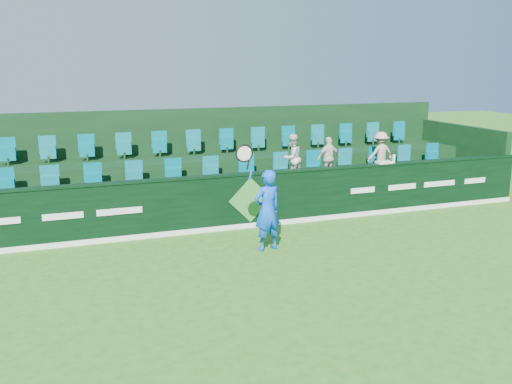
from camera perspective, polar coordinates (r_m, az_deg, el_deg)
name	(u,v)px	position (r m, az deg, el deg)	size (l,w,h in m)	color
ground	(323,285)	(10.54, 6.68, -9.20)	(60.00, 60.00, 0.00)	#2B6618
sponsor_hoarding	(249,200)	(13.85, -0.70, -0.80)	(16.00, 0.25, 1.35)	black
stand_tier_front	(235,201)	(14.92, -2.12, -0.89)	(16.00, 2.00, 0.80)	black
stand_tier_back	(215,178)	(16.64, -4.17, 1.40)	(16.00, 1.80, 1.30)	black
stand_rear	(210,157)	(16.96, -4.62, 3.56)	(16.00, 4.10, 2.60)	black
seat_row_front	(230,172)	(15.15, -2.61, 2.02)	(13.50, 0.50, 0.60)	#0C6772
seat_row_back	(211,144)	(16.77, -4.50, 4.78)	(13.50, 0.50, 0.60)	#0C6772
tennis_player	(267,210)	(12.09, 1.11, -1.77)	(1.13, 0.55, 2.37)	blue
spectator_left	(292,158)	(15.30, 3.62, 3.41)	(0.62, 0.49, 1.28)	beige
spectator_middle	(329,158)	(15.79, 7.29, 3.40)	(0.68, 0.28, 1.16)	silver
spectator_right	(380,153)	(16.59, 12.34, 3.79)	(0.79, 0.46, 1.23)	tan
towel	(384,162)	(15.35, 12.67, 2.92)	(0.40, 0.26, 0.06)	silver
drinks_bottle	(394,159)	(15.50, 13.63, 3.27)	(0.07, 0.07, 0.22)	white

